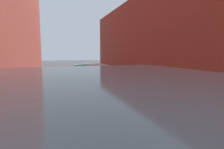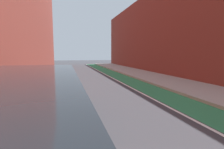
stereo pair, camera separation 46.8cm
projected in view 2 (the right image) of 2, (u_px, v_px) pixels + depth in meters
The scene contains 6 objects.
ground_plane at pixel (94, 84), 12.17m from camera, with size 90.76×90.76×0.00m, color #38383D.
bike_lane_paint at pixel (124, 78), 14.81m from camera, with size 1.60×41.25×0.00m, color #2D8451.
lane_divider_stripe at pixel (114, 79), 14.58m from camera, with size 0.12×41.25×0.00m, color white.
sidewalk_right at pixel (151, 76), 15.42m from camera, with size 3.36×41.25×0.14m, color #A8A59E.
building_facade_right at pixel (169, 31), 17.57m from camera, with size 2.40×37.25×8.69m, color brown.
parked_sedan_black at pixel (40, 96), 5.30m from camera, with size 1.95×4.33×1.53m.
Camera 2 is at (-1.82, 4.68, 2.03)m, focal length 28.30 mm.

